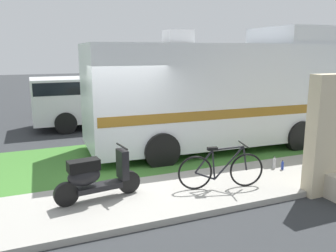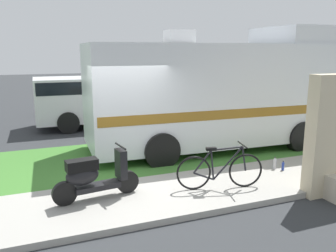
# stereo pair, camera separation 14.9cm
# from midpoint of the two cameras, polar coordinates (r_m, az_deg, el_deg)

# --- Properties ---
(ground_plane) EXTENTS (80.00, 80.00, 0.00)m
(ground_plane) POSITION_cam_midpoint_polar(r_m,az_deg,el_deg) (7.86, -6.78, -8.97)
(ground_plane) COLOR #2D3033
(sidewalk) EXTENTS (24.00, 2.00, 0.12)m
(sidewalk) POSITION_cam_midpoint_polar(r_m,az_deg,el_deg) (6.77, -4.11, -11.95)
(sidewalk) COLOR #9E9B93
(sidewalk) RESTS_ON ground
(grass_strip) EXTENTS (24.00, 3.40, 0.08)m
(grass_strip) POSITION_cam_midpoint_polar(r_m,az_deg,el_deg) (9.22, -9.20, -5.56)
(grass_strip) COLOR #3D752D
(grass_strip) RESTS_ON ground
(motorhome_rv) EXTENTS (7.22, 2.80, 3.51)m
(motorhome_rv) POSITION_cam_midpoint_polar(r_m,az_deg,el_deg) (10.13, 8.48, 5.50)
(motorhome_rv) COLOR silver
(motorhome_rv) RESTS_ON ground
(scooter) EXTENTS (1.64, 0.53, 0.97)m
(scooter) POSITION_cam_midpoint_polar(r_m,az_deg,el_deg) (6.59, -11.47, -7.99)
(scooter) COLOR black
(scooter) RESTS_ON ground
(bicycle) EXTENTS (1.72, 0.59, 0.90)m
(bicycle) POSITION_cam_midpoint_polar(r_m,az_deg,el_deg) (7.07, 9.09, -7.10)
(bicycle) COLOR black
(bicycle) RESTS_ON ground
(pickup_truck_near) EXTENTS (5.57, 2.19, 1.87)m
(pickup_truck_near) POSITION_cam_midpoint_polar(r_m,az_deg,el_deg) (13.57, -11.50, 4.15)
(pickup_truck_near) COLOR silver
(pickup_truck_near) RESTS_ON ground
(pickup_truck_far) EXTENTS (5.70, 2.32, 1.88)m
(pickup_truck_far) POSITION_cam_midpoint_polar(r_m,az_deg,el_deg) (17.02, -6.58, 5.90)
(pickup_truck_far) COLOR #1E2328
(pickup_truck_far) RESTS_ON ground
(bottle_green) EXTENTS (0.06, 0.06, 0.22)m
(bottle_green) POSITION_cam_midpoint_polar(r_m,az_deg,el_deg) (8.55, 18.75, -6.25)
(bottle_green) COLOR navy
(bottle_green) RESTS_ON ground
(bottle_spare) EXTENTS (0.08, 0.08, 0.28)m
(bottle_spare) POSITION_cam_midpoint_polar(r_m,az_deg,el_deg) (8.59, 17.51, -5.92)
(bottle_spare) COLOR #B2B2B7
(bottle_spare) RESTS_ON ground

